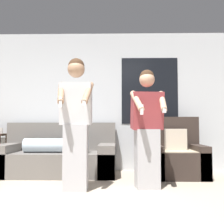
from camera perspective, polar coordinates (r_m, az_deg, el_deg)
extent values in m
plane|color=tan|center=(2.61, -9.53, -22.25)|extent=(14.00, 14.00, 0.00)
cube|color=silver|center=(5.20, -3.84, 2.38)|extent=(5.84, 0.06, 2.70)
cube|color=black|center=(5.21, 8.20, 4.61)|extent=(1.10, 0.01, 1.30)
cube|color=slate|center=(4.78, -11.78, -10.89)|extent=(2.03, 0.93, 0.40)
cube|color=slate|center=(5.08, -10.83, -5.22)|extent=(2.03, 0.22, 0.52)
cube|color=slate|center=(5.03, -21.64, -9.54)|extent=(0.28, 0.93, 0.54)
cube|color=slate|center=(4.65, -1.06, -10.29)|extent=(0.28, 0.93, 0.54)
cylinder|color=silver|center=(4.63, -12.05, -7.14)|extent=(1.10, 0.24, 0.24)
cube|color=#332823|center=(4.65, 13.92, -10.87)|extent=(0.91, 0.82, 0.44)
cube|color=#332823|center=(4.91, 13.03, -4.48)|extent=(0.91, 0.20, 0.59)
cube|color=#332823|center=(4.58, 9.40, -10.42)|extent=(0.18, 0.82, 0.54)
cube|color=#332823|center=(4.74, 18.27, -10.05)|extent=(0.18, 0.82, 0.54)
cube|color=tan|center=(4.59, 14.00, -8.17)|extent=(0.77, 0.66, 0.01)
cube|color=beige|center=(4.67, 13.68, -5.79)|extent=(0.36, 0.14, 0.36)
cylinder|color=#332319|center=(5.52, -22.06, -8.24)|extent=(0.04, 0.04, 0.68)
cube|color=#B2B2B7|center=(3.59, -7.89, -9.71)|extent=(0.32, 0.24, 0.88)
cube|color=silver|center=(3.57, -7.84, 1.85)|extent=(0.42, 0.27, 0.58)
sphere|color=#A37A5B|center=(3.63, -7.81, 9.23)|extent=(0.23, 0.23, 0.23)
sphere|color=#3D2819|center=(3.65, -7.78, 9.82)|extent=(0.22, 0.22, 0.22)
cylinder|color=#A37A5B|center=(3.46, -11.04, 4.12)|extent=(0.14, 0.36, 0.33)
cube|color=white|center=(3.30, -11.14, 2.12)|extent=(0.04, 0.04, 0.13)
cylinder|color=#A37A5B|center=(3.41, -5.31, 4.19)|extent=(0.14, 0.36, 0.33)
cube|color=white|center=(3.25, -6.05, 2.15)|extent=(0.04, 0.04, 0.08)
cube|color=#B2B2B7|center=(3.72, 7.63, -9.99)|extent=(0.35, 0.28, 0.81)
cube|color=#99383D|center=(3.68, 7.63, 0.35)|extent=(0.46, 0.34, 0.54)
sphere|color=tan|center=(3.72, 7.62, 7.02)|extent=(0.21, 0.21, 0.21)
sphere|color=#3D2819|center=(3.74, 7.60, 7.56)|extent=(0.20, 0.20, 0.20)
cylinder|color=tan|center=(3.50, 5.47, 2.41)|extent=(0.19, 0.36, 0.31)
cube|color=white|center=(3.35, 6.48, 0.53)|extent=(0.04, 0.04, 0.13)
cylinder|color=tan|center=(3.59, 10.92, 2.31)|extent=(0.09, 0.36, 0.31)
cube|color=white|center=(3.44, 11.29, 0.48)|extent=(0.05, 0.04, 0.08)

